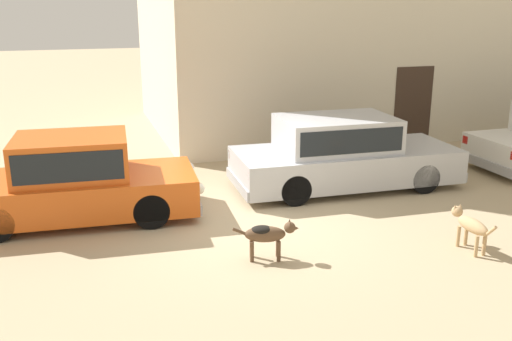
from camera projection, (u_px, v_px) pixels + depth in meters
ground_plane at (250, 224)px, 9.99m from camera, size 80.00×80.00×0.00m
parked_sedan_nearest at (75, 179)px, 10.04m from camera, size 4.37×2.02×1.50m
parked_sedan_second at (342, 152)px, 11.77m from camera, size 4.79×1.99×1.49m
stray_dog_spotted at (267, 234)px, 8.52m from camera, size 0.98×0.39×0.62m
stray_dog_tan at (470, 225)px, 8.85m from camera, size 0.22×1.02×0.64m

